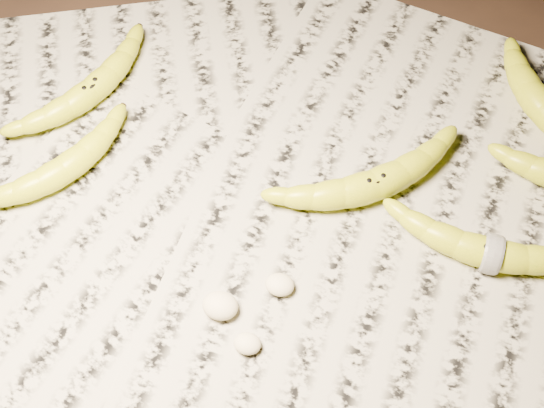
% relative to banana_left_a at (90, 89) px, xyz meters
% --- Properties ---
extents(ground, '(3.00, 3.00, 0.00)m').
position_rel_banana_left_a_xyz_m(ground, '(0.29, -0.11, -0.03)').
color(ground, black).
rests_on(ground, ground).
extents(newspaper_patch, '(0.90, 0.70, 0.01)m').
position_rel_banana_left_a_xyz_m(newspaper_patch, '(0.30, -0.10, -0.02)').
color(newspaper_patch, '#A4A18D').
rests_on(newspaper_patch, ground).
extents(banana_left_a, '(0.14, 0.20, 0.03)m').
position_rel_banana_left_a_xyz_m(banana_left_a, '(0.00, 0.00, 0.00)').
color(banana_left_a, yellow).
rests_on(banana_left_a, newspaper_patch).
extents(banana_left_b, '(0.15, 0.18, 0.03)m').
position_rel_banana_left_a_xyz_m(banana_left_b, '(0.01, -0.12, -0.00)').
color(banana_left_b, yellow).
rests_on(banana_left_b, newspaper_patch).
extents(banana_center, '(0.21, 0.17, 0.04)m').
position_rel_banana_left_a_xyz_m(banana_center, '(0.36, -0.05, 0.00)').
color(banana_center, yellow).
rests_on(banana_center, newspaper_patch).
extents(banana_taped, '(0.22, 0.06, 0.04)m').
position_rel_banana_left_a_xyz_m(banana_taped, '(0.50, -0.11, 0.00)').
color(banana_taped, yellow).
rests_on(banana_taped, newspaper_patch).
extents(measuring_tape, '(0.00, 0.05, 0.05)m').
position_rel_banana_left_a_xyz_m(measuring_tape, '(0.50, -0.11, 0.00)').
color(measuring_tape, white).
rests_on(measuring_tape, newspaper_patch).
extents(flesh_chunk_a, '(0.04, 0.03, 0.02)m').
position_rel_banana_left_a_xyz_m(flesh_chunk_a, '(0.23, -0.23, -0.01)').
color(flesh_chunk_a, beige).
rests_on(flesh_chunk_a, newspaper_patch).
extents(flesh_chunk_b, '(0.03, 0.02, 0.02)m').
position_rel_banana_left_a_xyz_m(flesh_chunk_b, '(0.27, -0.27, -0.01)').
color(flesh_chunk_b, beige).
rests_on(flesh_chunk_b, newspaper_patch).
extents(flesh_chunk_c, '(0.03, 0.03, 0.02)m').
position_rel_banana_left_a_xyz_m(flesh_chunk_c, '(0.29, -0.19, -0.01)').
color(flesh_chunk_c, beige).
rests_on(flesh_chunk_c, newspaper_patch).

